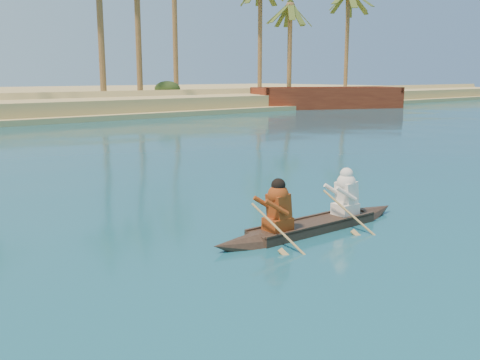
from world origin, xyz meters
TOP-DOWN VIEW (x-y plane):
  - canoe at (6.01, -4.00)m, footprint 4.78×0.79m
  - barge_right at (36.38, 22.51)m, footprint 14.10×9.40m

SIDE VIEW (x-z plane):
  - canoe at x=6.01m, z-range -0.40..0.91m
  - barge_right at x=36.38m, z-range -0.34..1.90m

